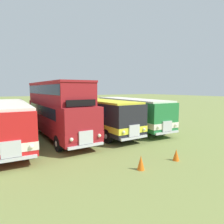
{
  "coord_description": "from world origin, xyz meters",
  "views": [
    {
      "loc": [
        -4.53,
        -15.65,
        3.95
      ],
      "look_at": [
        4.76,
        -0.48,
        1.86
      ],
      "focal_mm": 31.68,
      "sensor_mm": 36.0,
      "label": 1
    }
  ],
  "objects_px": {
    "bus_second_in_row": "(8,120)",
    "bus_fourth_in_row": "(98,113)",
    "bus_third_in_row": "(58,107)",
    "cone_mid_row": "(141,163)",
    "cone_near_end": "(176,155)",
    "bus_fifth_in_row": "(131,111)"
  },
  "relations": [
    {
      "from": "bus_second_in_row",
      "to": "bus_fourth_in_row",
      "type": "xyz_separation_m",
      "value": [
        7.18,
        0.0,
        -0.0
      ]
    },
    {
      "from": "bus_third_in_row",
      "to": "cone_mid_row",
      "type": "height_order",
      "value": "bus_third_in_row"
    },
    {
      "from": "bus_second_in_row",
      "to": "cone_near_end",
      "type": "relative_size",
      "value": 17.25
    },
    {
      "from": "bus_second_in_row",
      "to": "bus_fourth_in_row",
      "type": "bearing_deg",
      "value": 0.02
    },
    {
      "from": "bus_second_in_row",
      "to": "cone_mid_row",
      "type": "height_order",
      "value": "bus_second_in_row"
    },
    {
      "from": "bus_second_in_row",
      "to": "cone_near_end",
      "type": "bearing_deg",
      "value": -48.3
    },
    {
      "from": "bus_fourth_in_row",
      "to": "cone_mid_row",
      "type": "bearing_deg",
      "value": -103.59
    },
    {
      "from": "bus_third_in_row",
      "to": "bus_fifth_in_row",
      "type": "distance_m",
      "value": 7.22
    },
    {
      "from": "bus_fourth_in_row",
      "to": "cone_near_end",
      "type": "relative_size",
      "value": 16.21
    },
    {
      "from": "bus_fifth_in_row",
      "to": "cone_mid_row",
      "type": "xyz_separation_m",
      "value": [
        -5.65,
        -8.41,
        -1.39
      ]
    },
    {
      "from": "bus_second_in_row",
      "to": "bus_fifth_in_row",
      "type": "relative_size",
      "value": 1.07
    },
    {
      "from": "bus_second_in_row",
      "to": "cone_mid_row",
      "type": "relative_size",
      "value": 15.16
    },
    {
      "from": "bus_third_in_row",
      "to": "cone_near_end",
      "type": "distance_m",
      "value": 9.73
    },
    {
      "from": "bus_fifth_in_row",
      "to": "cone_mid_row",
      "type": "relative_size",
      "value": 14.2
    },
    {
      "from": "bus_third_in_row",
      "to": "bus_fourth_in_row",
      "type": "bearing_deg",
      "value": -0.72
    },
    {
      "from": "bus_second_in_row",
      "to": "cone_near_end",
      "type": "height_order",
      "value": "bus_second_in_row"
    },
    {
      "from": "bus_fourth_in_row",
      "to": "bus_third_in_row",
      "type": "bearing_deg",
      "value": 179.28
    },
    {
      "from": "bus_third_in_row",
      "to": "cone_mid_row",
      "type": "bearing_deg",
      "value": -79.83
    },
    {
      "from": "bus_third_in_row",
      "to": "bus_fourth_in_row",
      "type": "relative_size",
      "value": 1.0
    },
    {
      "from": "bus_third_in_row",
      "to": "cone_mid_row",
      "type": "relative_size",
      "value": 14.26
    },
    {
      "from": "bus_third_in_row",
      "to": "bus_fifth_in_row",
      "type": "relative_size",
      "value": 1.0
    },
    {
      "from": "bus_third_in_row",
      "to": "cone_near_end",
      "type": "bearing_deg",
      "value": -64.9
    }
  ]
}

